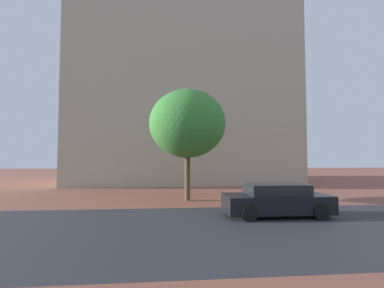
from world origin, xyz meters
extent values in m
plane|color=brown|center=(0.00, 10.00, 0.00)|extent=(120.00, 120.00, 0.00)
cube|color=#2D2D33|center=(0.00, 9.12, 0.00)|extent=(120.00, 8.38, 0.00)
cube|color=#B2A893|center=(0.91, 30.95, 9.68)|extent=(22.36, 14.84, 19.37)
cube|color=#38424C|center=(0.91, 30.95, 20.57)|extent=(20.57, 13.65, 2.40)
cube|color=#B2A893|center=(0.18, 30.95, 16.15)|extent=(4.84, 4.84, 32.30)
cylinder|color=#B2A893|center=(-8.77, 25.03, 11.74)|extent=(2.80, 2.80, 23.48)
cylinder|color=#B2A893|center=(10.59, 25.03, 11.89)|extent=(2.80, 2.80, 23.78)
cube|color=black|center=(3.89, 10.96, 0.56)|extent=(4.59, 1.90, 0.77)
cube|color=black|center=(3.89, 10.96, 1.18)|extent=(2.57, 1.67, 0.48)
cylinder|color=black|center=(2.38, 10.01, 0.32)|extent=(0.64, 0.22, 0.64)
cylinder|color=black|center=(2.38, 11.91, 0.32)|extent=(0.64, 0.22, 0.64)
cylinder|color=black|center=(5.41, 10.01, 0.32)|extent=(0.64, 0.22, 0.64)
cylinder|color=black|center=(5.41, 11.91, 0.32)|extent=(0.64, 0.22, 0.64)
cylinder|color=brown|center=(0.31, 15.83, 1.41)|extent=(0.33, 0.33, 2.82)
ellipsoid|color=#387F33|center=(0.31, 15.83, 4.69)|extent=(4.67, 4.67, 4.21)
camera|label=1|loc=(-0.96, -0.94, 2.55)|focal=25.73mm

